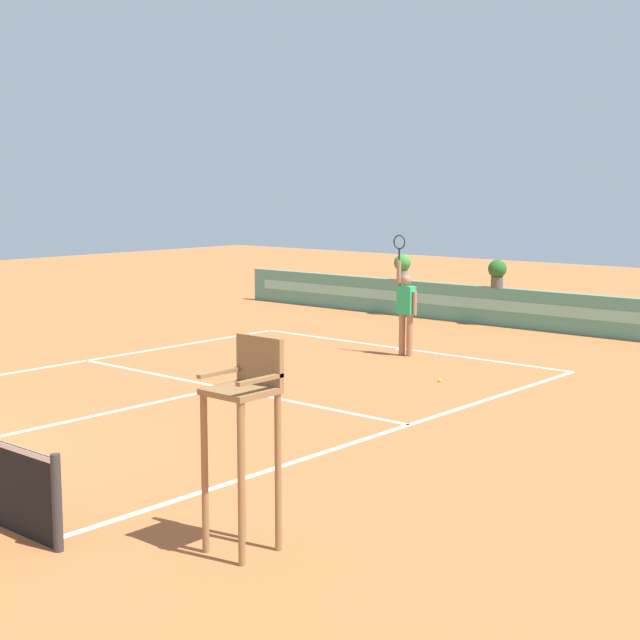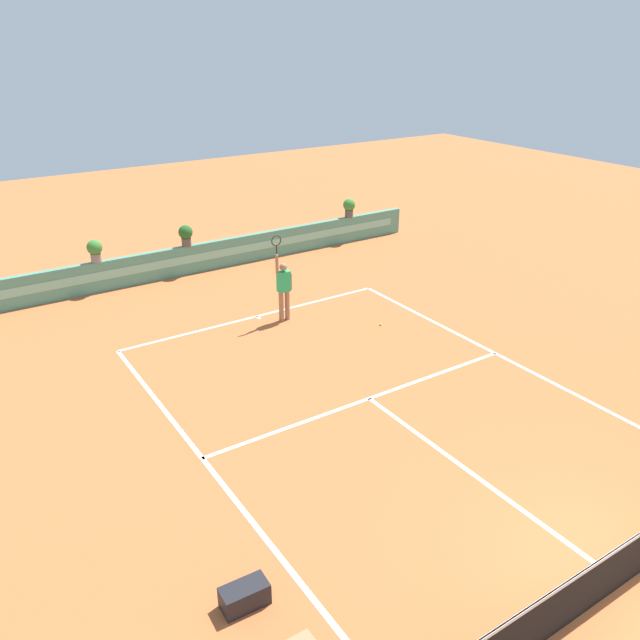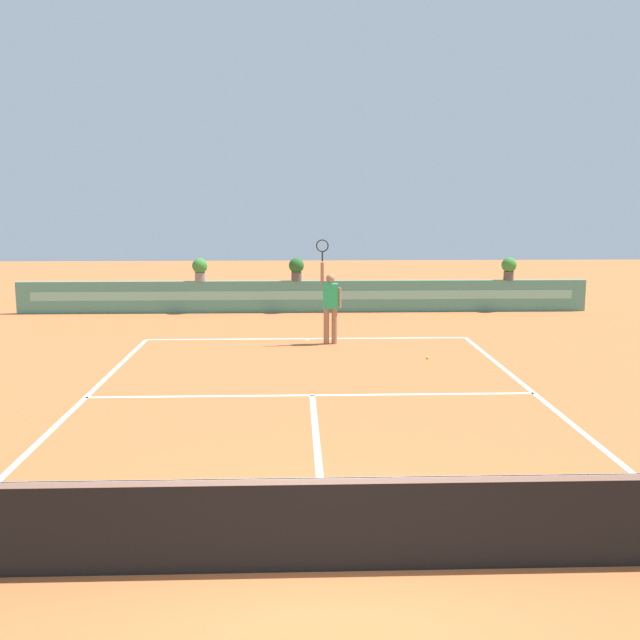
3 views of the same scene
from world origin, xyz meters
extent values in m
plane|color=#BC6033|center=(0.00, 6.00, 0.00)|extent=(60.00, 60.00, 0.00)
cube|color=white|center=(0.00, 11.89, 0.00)|extent=(8.22, 0.10, 0.01)
cube|color=white|center=(0.00, 6.40, 0.00)|extent=(8.22, 0.10, 0.01)
cube|color=white|center=(0.00, 3.20, 0.00)|extent=(0.10, 6.40, 0.01)
cube|color=white|center=(-4.11, 5.95, 0.00)|extent=(0.10, 11.89, 0.01)
cube|color=white|center=(4.11, 5.95, 0.00)|extent=(0.10, 11.89, 0.01)
cube|color=white|center=(0.00, 11.79, 0.00)|extent=(0.10, 0.20, 0.01)
cylinder|color=#333333|center=(4.41, 0.00, 0.50)|extent=(0.10, 0.10, 1.00)
cube|color=#4C8E7A|center=(0.00, 16.39, 0.50)|extent=(18.00, 0.20, 1.00)
cube|color=#7ABCA8|center=(0.00, 16.29, 0.55)|extent=(17.10, 0.01, 0.28)
cylinder|color=olive|center=(5.54, 0.94, 0.80)|extent=(0.07, 0.07, 1.60)
cylinder|color=olive|center=(6.05, 0.94, 0.80)|extent=(0.07, 0.07, 1.60)
cylinder|color=olive|center=(5.54, 1.46, 0.80)|extent=(0.07, 0.07, 1.60)
cylinder|color=olive|center=(6.05, 1.46, 0.80)|extent=(0.07, 0.07, 1.60)
cube|color=olive|center=(5.79, 1.20, 1.63)|extent=(0.60, 0.60, 0.06)
cube|color=olive|center=(5.79, 1.47, 1.90)|extent=(0.60, 0.06, 0.48)
cube|color=olive|center=(5.52, 1.20, 1.78)|extent=(0.06, 0.60, 0.04)
cube|color=olive|center=(6.06, 1.20, 1.78)|extent=(0.06, 0.60, 0.04)
cylinder|color=#9E7051|center=(0.67, 11.23, 0.45)|extent=(0.14, 0.14, 0.90)
cylinder|color=#9E7051|center=(0.47, 11.23, 0.45)|extent=(0.14, 0.14, 0.90)
cube|color=#28B266|center=(0.57, 11.23, 1.20)|extent=(0.36, 0.22, 0.60)
sphere|color=#9E7051|center=(0.57, 11.23, 1.63)|extent=(0.22, 0.22, 0.22)
cylinder|color=#9E7051|center=(0.37, 11.23, 1.75)|extent=(0.09, 0.09, 0.55)
cylinder|color=black|center=(0.37, 11.23, 2.17)|extent=(0.04, 0.04, 0.24)
torus|color=#262626|center=(0.37, 11.23, 2.43)|extent=(0.31, 0.03, 0.31)
cylinder|color=#9E7051|center=(0.79, 11.23, 1.15)|extent=(0.09, 0.09, 0.50)
sphere|color=#CCE033|center=(2.67, 9.40, 0.03)|extent=(0.07, 0.07, 0.07)
cylinder|color=gray|center=(-3.28, 16.39, 1.14)|extent=(0.32, 0.32, 0.28)
sphere|color=#387F33|center=(-3.28, 16.39, 1.48)|extent=(0.48, 0.48, 0.48)
cylinder|color=#514C47|center=(-0.25, 16.39, 1.14)|extent=(0.32, 0.32, 0.28)
sphere|color=#235B23|center=(-0.25, 16.39, 1.48)|extent=(0.48, 0.48, 0.48)
camera|label=1|loc=(12.28, -5.12, 3.60)|focal=53.22mm
camera|label=2|loc=(-7.78, -3.49, 7.68)|focal=35.83mm
camera|label=3|loc=(-0.31, -6.56, 3.56)|focal=41.01mm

